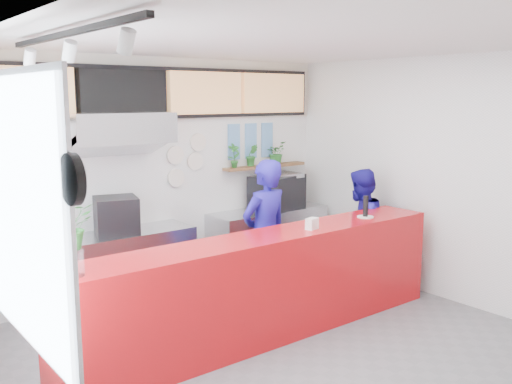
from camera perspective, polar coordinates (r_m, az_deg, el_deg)
floor at (r=5.94m, az=3.53°, el=-15.43°), size 5.00×5.00×0.00m
ceiling at (r=5.41m, az=3.87°, el=14.75°), size 5.00×5.00×0.00m
wall_back at (r=7.51m, az=-9.12°, el=1.72°), size 5.00×0.00×5.00m
wall_left at (r=4.28m, az=-22.25°, el=-4.80°), size 0.00×5.00×5.00m
wall_right at (r=7.36m, az=18.37°, el=1.20°), size 0.00×5.00×5.00m
service_counter at (r=6.02m, az=1.03°, el=-9.43°), size 4.50×0.60×1.10m
cream_band at (r=7.43m, az=-9.30°, el=10.14°), size 5.00×0.02×0.80m
prep_bench at (r=7.12m, az=-13.39°, el=-7.52°), size 1.80×0.60×0.90m
panini_oven at (r=6.94m, az=-13.80°, el=-2.28°), size 0.60×0.60×0.43m
extraction_hood at (r=6.78m, az=-13.77°, el=6.26°), size 1.20×0.70×0.35m
hood_lip at (r=6.79m, az=-13.70°, el=4.57°), size 1.20×0.69×0.31m
right_bench at (r=8.29m, az=1.23°, el=-4.81°), size 1.80×0.60×0.90m
espresso_machine at (r=8.25m, az=2.11°, el=0.03°), size 0.88×0.73×0.49m
espresso_tray at (r=8.21m, az=2.12°, el=1.66°), size 0.67×0.47×0.06m
herb_shelf at (r=8.31m, az=0.91°, el=2.59°), size 1.40×0.18×0.04m
menu_board_far_left at (r=6.65m, az=-22.30°, el=9.22°), size 1.10×0.10×0.55m
menu_board_mid_left at (r=7.06m, az=-13.11°, el=9.65°), size 1.10×0.10×0.55m
menu_board_mid_right at (r=7.63m, az=-5.08°, el=9.84°), size 1.10×0.10×0.55m
menu_board_far_right at (r=8.32m, az=1.73°, el=9.84°), size 1.10×0.10×0.55m
soffit at (r=7.40m, az=-9.18°, el=9.76°), size 4.80×0.04×0.65m
window_pane at (r=4.53m, az=-23.10°, el=-1.50°), size 0.04×2.20×1.90m
window_frame at (r=4.53m, az=-22.86°, el=-1.47°), size 0.03×2.30×2.00m
wall_clock_rim at (r=3.34m, az=-17.92°, el=1.21°), size 0.05×0.30×0.30m
wall_clock_face at (r=3.35m, az=-17.44°, el=1.26°), size 0.02×0.26×0.26m
track_rail at (r=4.30m, az=-18.22°, el=14.85°), size 0.05×2.40×0.04m
dec_plate_a at (r=7.52m, az=-8.05°, el=3.68°), size 0.24×0.03×0.24m
dec_plate_b at (r=7.69m, az=-6.10°, el=3.10°), size 0.24×0.03×0.24m
dec_plate_c at (r=7.56m, az=-8.00°, el=1.42°), size 0.24×0.03×0.24m
dec_plate_d at (r=7.69m, az=-5.82°, el=4.98°), size 0.24×0.03×0.24m
photo_frame_a at (r=8.03m, az=-2.23°, el=5.92°), size 0.20×0.02×0.25m
photo_frame_b at (r=8.21m, az=-0.52°, el=6.01°), size 0.20×0.02×0.25m
photo_frame_c at (r=8.39m, az=1.11°, el=6.09°), size 0.20×0.02×0.25m
photo_frame_d at (r=8.05m, az=-2.22°, el=4.15°), size 0.20×0.02×0.25m
photo_frame_e at (r=8.23m, az=-0.52°, el=4.27°), size 0.20×0.02×0.25m
photo_frame_f at (r=8.41m, az=1.11°, el=4.39°), size 0.20×0.02×0.25m
staff_center at (r=6.69m, az=0.91°, el=-4.38°), size 0.69×0.48×1.80m
staff_right at (r=7.64m, az=10.33°, el=-3.62°), size 0.91×0.80×1.58m
herb_a at (r=7.96m, az=-2.21°, el=3.67°), size 0.19×0.13×0.34m
herb_b at (r=8.14m, az=-0.41°, el=3.70°), size 0.21×0.20×0.31m
herb_c at (r=8.42m, az=2.00°, el=3.95°), size 0.38×0.36×0.33m
glass_vase at (r=4.77m, az=-17.80°, el=-6.80°), size 0.18×0.18×0.21m
basil_vase at (r=4.69m, az=-17.99°, el=-3.31°), size 0.39×0.35×0.36m
napkin_holder at (r=6.14m, az=5.62°, el=-3.17°), size 0.15×0.12×0.12m
white_plate at (r=6.83m, az=10.88°, el=-2.46°), size 0.19×0.19×0.01m
pepper_mill at (r=6.80m, az=10.91°, el=-1.40°), size 0.07×0.07×0.24m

